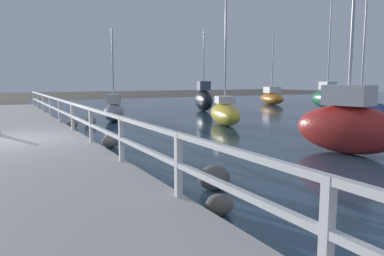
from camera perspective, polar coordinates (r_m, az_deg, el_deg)
The scene contains 15 objects.
ground_plane at distance 12.68m, azimuth -25.72°, elevation -3.27°, with size 120.00×120.00×0.00m, color #4C473D.
dock_walkway at distance 12.65m, azimuth -25.77°, elevation -2.47°, with size 4.37×36.00×0.36m.
railing at distance 12.78m, azimuth -16.62°, elevation 1.99°, with size 0.10×32.50×1.02m.
boulder_far_strip at distance 12.37m, azimuth -12.28°, elevation -1.97°, with size 0.56×0.51×0.42m.
boulder_water_edge at distance 6.17m, azimuth 4.22°, elevation -11.59°, with size 0.47×0.42×0.35m.
boulder_mid_strip at distance 17.82m, azimuth -17.79°, elevation 0.59°, with size 0.51×0.46×0.38m.
boulder_upstream at distance 18.71m, azimuth -15.28°, elevation 1.07°, with size 0.59×0.53×0.44m.
boulder_downstream at distance 7.50m, azimuth 3.36°, elevation -7.58°, with size 0.66×0.59×0.49m.
sailboat_navy at distance 22.39m, azimuth 24.29°, elevation 2.66°, with size 1.82×5.73×7.13m.
sailboat_yellow at distance 18.21m, azimuth 5.02°, elevation 2.32°, with size 2.50×4.18×6.18m.
sailboat_red at distance 11.95m, azimuth 22.60°, elevation 0.40°, with size 2.11×3.43×7.03m.
sailboat_green at distance 30.54m, azimuth 19.90°, elevation 4.38°, with size 2.00×3.89×7.94m.
sailboat_orange at distance 34.49m, azimuth 12.07°, elevation 4.60°, with size 2.81×4.42×6.56m.
sailboat_gray at distance 20.55m, azimuth -11.81°, elevation 2.62°, with size 2.29×3.76×4.86m.
sailboat_black at distance 26.49m, azimuth 1.78°, elevation 4.45°, with size 2.08×3.65×5.56m.
Camera 1 is at (-0.39, -12.49, 2.17)m, focal length 35.00 mm.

